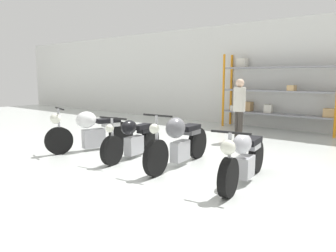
{
  "coord_description": "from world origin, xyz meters",
  "views": [
    {
      "loc": [
        4.34,
        -4.92,
        1.74
      ],
      "look_at": [
        0.0,
        0.4,
        0.7
      ],
      "focal_mm": 35.0,
      "sensor_mm": 36.0,
      "label": 1
    }
  ],
  "objects_px": {
    "motorcycle_white": "(91,130)",
    "motorcycle_black": "(133,139)",
    "motorcycle_grey": "(179,141)",
    "motorcycle_silver": "(244,158)",
    "person_browsing": "(239,105)",
    "shelving_rack": "(275,92)"
  },
  "relations": [
    {
      "from": "motorcycle_white",
      "to": "person_browsing",
      "type": "bearing_deg",
      "value": 161.98
    },
    {
      "from": "motorcycle_grey",
      "to": "motorcycle_black",
      "type": "bearing_deg",
      "value": -91.27
    },
    {
      "from": "motorcycle_silver",
      "to": "person_browsing",
      "type": "relative_size",
      "value": 1.22
    },
    {
      "from": "person_browsing",
      "to": "motorcycle_black",
      "type": "bearing_deg",
      "value": 20.21
    },
    {
      "from": "motorcycle_black",
      "to": "motorcycle_silver",
      "type": "bearing_deg",
      "value": 80.18
    },
    {
      "from": "motorcycle_white",
      "to": "motorcycle_black",
      "type": "distance_m",
      "value": 1.32
    },
    {
      "from": "person_browsing",
      "to": "motorcycle_white",
      "type": "bearing_deg",
      "value": 1.69
    },
    {
      "from": "motorcycle_black",
      "to": "motorcycle_grey",
      "type": "xyz_separation_m",
      "value": [
        1.17,
        0.1,
        0.09
      ]
    },
    {
      "from": "shelving_rack",
      "to": "person_browsing",
      "type": "xyz_separation_m",
      "value": [
        0.01,
        -2.49,
        -0.25
      ]
    },
    {
      "from": "motorcycle_white",
      "to": "motorcycle_black",
      "type": "relative_size",
      "value": 1.09
    },
    {
      "from": "motorcycle_white",
      "to": "motorcycle_black",
      "type": "height_order",
      "value": "motorcycle_white"
    },
    {
      "from": "motorcycle_white",
      "to": "person_browsing",
      "type": "distance_m",
      "value": 3.93
    },
    {
      "from": "motorcycle_white",
      "to": "motorcycle_silver",
      "type": "bearing_deg",
      "value": 107.04
    },
    {
      "from": "motorcycle_silver",
      "to": "person_browsing",
      "type": "distance_m",
      "value": 3.66
    },
    {
      "from": "motorcycle_silver",
      "to": "shelving_rack",
      "type": "bearing_deg",
      "value": -171.96
    },
    {
      "from": "motorcycle_silver",
      "to": "person_browsing",
      "type": "height_order",
      "value": "person_browsing"
    },
    {
      "from": "motorcycle_grey",
      "to": "person_browsing",
      "type": "xyz_separation_m",
      "value": [
        -0.27,
        3.02,
        0.48
      ]
    },
    {
      "from": "shelving_rack",
      "to": "person_browsing",
      "type": "relative_size",
      "value": 2.22
    },
    {
      "from": "motorcycle_white",
      "to": "motorcycle_silver",
      "type": "height_order",
      "value": "motorcycle_white"
    },
    {
      "from": "motorcycle_grey",
      "to": "person_browsing",
      "type": "relative_size",
      "value": 1.31
    },
    {
      "from": "shelving_rack",
      "to": "motorcycle_grey",
      "type": "relative_size",
      "value": 1.7
    },
    {
      "from": "motorcycle_white",
      "to": "shelving_rack",
      "type": "bearing_deg",
      "value": 175.45
    }
  ]
}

